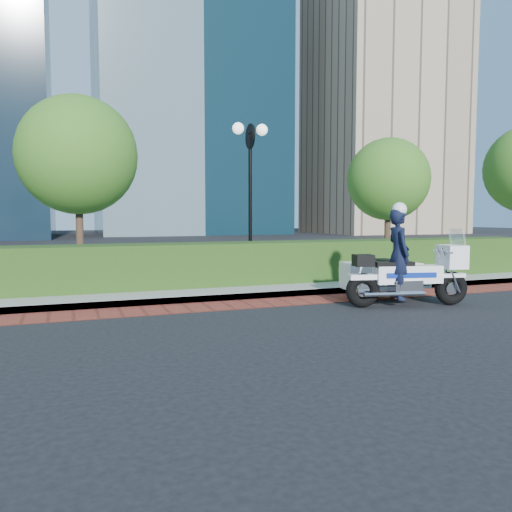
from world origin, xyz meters
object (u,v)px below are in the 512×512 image
object	(u,v)px
tree_b	(78,155)
tree_c	(388,179)
lamppost	(250,174)
police_motorcycle	(395,269)

from	to	relation	value
tree_b	tree_c	bearing A→B (deg)	-0.00
tree_c	lamppost	bearing A→B (deg)	-166.70
tree_c	police_motorcycle	world-z (taller)	tree_c
tree_b	police_motorcycle	size ratio (longest dim) A/B	1.93
lamppost	police_motorcycle	distance (m)	5.39
police_motorcycle	lamppost	bearing A→B (deg)	119.43
tree_c	police_motorcycle	bearing A→B (deg)	-124.04
tree_c	police_motorcycle	distance (m)	7.57
lamppost	police_motorcycle	xyz separation A→B (m)	(1.47, -4.67, -2.25)
tree_b	police_motorcycle	bearing A→B (deg)	-44.98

